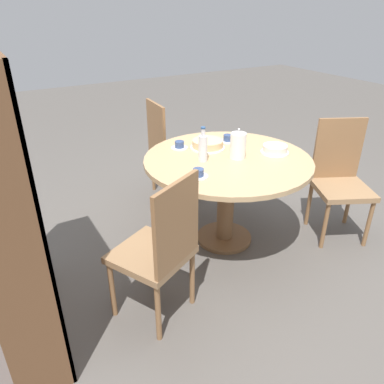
{
  "coord_description": "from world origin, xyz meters",
  "views": [
    {
      "loc": [
        -2.14,
        1.57,
        1.81
      ],
      "look_at": [
        0.0,
        0.32,
        0.53
      ],
      "focal_mm": 35.0,
      "sensor_mm": 36.0,
      "label": 1
    }
  ],
  "objects_px": {
    "coffee_pot": "(238,145)",
    "cup_c": "(179,146)",
    "cake_second": "(275,149)",
    "chair_b": "(169,149)",
    "cup_b": "(198,174)",
    "cake_main": "(208,144)",
    "water_bottle": "(203,147)",
    "cup_a": "(228,139)",
    "chair_a": "(340,178)",
    "bookshelf": "(8,216)",
    "chair_c": "(160,248)"
  },
  "relations": [
    {
      "from": "coffee_pot",
      "to": "cup_c",
      "type": "distance_m",
      "value": 0.5
    },
    {
      "from": "cake_second",
      "to": "cup_c",
      "type": "xyz_separation_m",
      "value": [
        0.47,
        0.59,
        -0.01
      ]
    },
    {
      "from": "coffee_pot",
      "to": "chair_b",
      "type": "bearing_deg",
      "value": 4.54
    },
    {
      "from": "chair_b",
      "to": "coffee_pot",
      "type": "height_order",
      "value": "same"
    },
    {
      "from": "cup_b",
      "to": "coffee_pot",
      "type": "bearing_deg",
      "value": -71.59
    },
    {
      "from": "coffee_pot",
      "to": "cake_main",
      "type": "bearing_deg",
      "value": 16.23
    },
    {
      "from": "water_bottle",
      "to": "cup_a",
      "type": "distance_m",
      "value": 0.48
    },
    {
      "from": "cup_a",
      "to": "cup_b",
      "type": "height_order",
      "value": "same"
    },
    {
      "from": "chair_a",
      "to": "chair_b",
      "type": "xyz_separation_m",
      "value": [
        1.31,
        0.91,
        0.0
      ]
    },
    {
      "from": "bookshelf",
      "to": "coffee_pot",
      "type": "height_order",
      "value": "bookshelf"
    },
    {
      "from": "cake_main",
      "to": "chair_a",
      "type": "bearing_deg",
      "value": -123.82
    },
    {
      "from": "chair_c",
      "to": "cup_c",
      "type": "bearing_deg",
      "value": -151.8
    },
    {
      "from": "chair_b",
      "to": "water_bottle",
      "type": "relative_size",
      "value": 3.73
    },
    {
      "from": "cake_main",
      "to": "cake_second",
      "type": "relative_size",
      "value": 1.27
    },
    {
      "from": "bookshelf",
      "to": "water_bottle",
      "type": "height_order",
      "value": "bookshelf"
    },
    {
      "from": "chair_c",
      "to": "water_bottle",
      "type": "relative_size",
      "value": 3.73
    },
    {
      "from": "cup_a",
      "to": "cup_b",
      "type": "relative_size",
      "value": 1.0
    },
    {
      "from": "chair_b",
      "to": "cake_second",
      "type": "bearing_deg",
      "value": -156.44
    },
    {
      "from": "cake_main",
      "to": "cup_a",
      "type": "distance_m",
      "value": 0.24
    },
    {
      "from": "water_bottle",
      "to": "cake_second",
      "type": "bearing_deg",
      "value": -104.56
    },
    {
      "from": "bookshelf",
      "to": "cake_second",
      "type": "xyz_separation_m",
      "value": [
        0.06,
        -1.93,
        -0.01
      ]
    },
    {
      "from": "water_bottle",
      "to": "chair_a",
      "type": "bearing_deg",
      "value": -110.45
    },
    {
      "from": "chair_b",
      "to": "bookshelf",
      "type": "bearing_deg",
      "value": 129.32
    },
    {
      "from": "cup_a",
      "to": "chair_b",
      "type": "bearing_deg",
      "value": 19.0
    },
    {
      "from": "chair_c",
      "to": "bookshelf",
      "type": "height_order",
      "value": "bookshelf"
    },
    {
      "from": "chair_c",
      "to": "bookshelf",
      "type": "relative_size",
      "value": 0.59
    },
    {
      "from": "chair_a",
      "to": "bookshelf",
      "type": "relative_size",
      "value": 0.59
    },
    {
      "from": "cup_b",
      "to": "chair_a",
      "type": "bearing_deg",
      "value": -97.98
    },
    {
      "from": "coffee_pot",
      "to": "water_bottle",
      "type": "relative_size",
      "value": 0.9
    },
    {
      "from": "cup_c",
      "to": "chair_c",
      "type": "bearing_deg",
      "value": 144.89
    },
    {
      "from": "cup_c",
      "to": "coffee_pot",
      "type": "bearing_deg",
      "value": -145.09
    },
    {
      "from": "cake_second",
      "to": "cup_b",
      "type": "distance_m",
      "value": 0.75
    },
    {
      "from": "bookshelf",
      "to": "cake_main",
      "type": "bearing_deg",
      "value": 105.24
    },
    {
      "from": "chair_a",
      "to": "cup_a",
      "type": "distance_m",
      "value": 0.98
    },
    {
      "from": "bookshelf",
      "to": "cake_main",
      "type": "xyz_separation_m",
      "value": [
        0.42,
        -1.53,
        -0.01
      ]
    },
    {
      "from": "cup_b",
      "to": "cup_c",
      "type": "xyz_separation_m",
      "value": [
        0.55,
        -0.15,
        0.0
      ]
    },
    {
      "from": "water_bottle",
      "to": "cup_b",
      "type": "xyz_separation_m",
      "value": [
        -0.23,
        0.18,
        -0.08
      ]
    },
    {
      "from": "bookshelf",
      "to": "water_bottle",
      "type": "distance_m",
      "value": 1.38
    },
    {
      "from": "chair_b",
      "to": "cake_second",
      "type": "relative_size",
      "value": 4.42
    },
    {
      "from": "bookshelf",
      "to": "water_bottle",
      "type": "xyz_separation_m",
      "value": [
        0.21,
        -1.36,
        0.07
      ]
    },
    {
      "from": "bookshelf",
      "to": "cake_main",
      "type": "height_order",
      "value": "bookshelf"
    },
    {
      "from": "chair_a",
      "to": "water_bottle",
      "type": "distance_m",
      "value": 1.21
    },
    {
      "from": "chair_b",
      "to": "cup_c",
      "type": "relative_size",
      "value": 7.23
    },
    {
      "from": "cup_c",
      "to": "chair_b",
      "type": "bearing_deg",
      "value": -18.88
    },
    {
      "from": "chair_b",
      "to": "water_bottle",
      "type": "distance_m",
      "value": 0.99
    },
    {
      "from": "cake_main",
      "to": "cup_a",
      "type": "bearing_deg",
      "value": -78.38
    },
    {
      "from": "cup_a",
      "to": "chair_c",
      "type": "bearing_deg",
      "value": 127.53
    },
    {
      "from": "coffee_pot",
      "to": "cup_a",
      "type": "distance_m",
      "value": 0.38
    },
    {
      "from": "chair_a",
      "to": "cup_b",
      "type": "height_order",
      "value": "chair_a"
    },
    {
      "from": "bookshelf",
      "to": "cake_main",
      "type": "distance_m",
      "value": 1.59
    }
  ]
}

